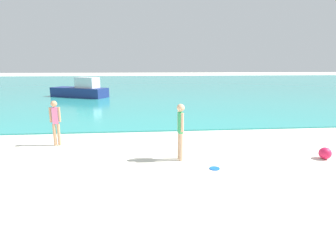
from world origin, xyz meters
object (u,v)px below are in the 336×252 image
person_distant (55,120)px  beach_ball (325,153)px  frisbee (215,168)px  boat_near (81,90)px  person_standing (180,129)px

person_distant → beach_ball: bearing=156.9°
frisbee → boat_near: bearing=113.1°
person_distant → beach_ball: 9.06m
boat_near → beach_ball: 20.25m
person_standing → frisbee: (0.87, -0.82, -0.98)m
person_standing → frisbee: size_ratio=6.01×
frisbee → beach_ball: size_ratio=0.79×
person_distant → beach_ball: person_distant is taller
person_distant → beach_ball: size_ratio=4.45×
beach_ball → frisbee: bearing=-172.5°
frisbee → boat_near: 18.96m
boat_near → beach_ball: boat_near is taller
frisbee → person_distant: 5.87m
person_standing → boat_near: boat_near is taller
frisbee → boat_near: (-7.44, 17.42, 0.65)m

